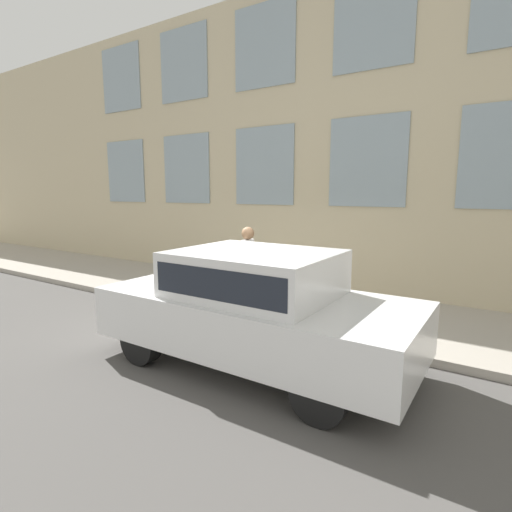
{
  "coord_description": "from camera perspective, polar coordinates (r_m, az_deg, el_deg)",
  "views": [
    {
      "loc": [
        -5.94,
        -4.31,
        2.51
      ],
      "look_at": [
        0.63,
        -0.03,
        1.24
      ],
      "focal_mm": 28.0,
      "sensor_mm": 36.0,
      "label": 1
    }
  ],
  "objects": [
    {
      "name": "parked_car_white_near",
      "position": [
        5.78,
        -0.14,
        -6.83
      ],
      "size": [
        2.02,
        4.58,
        1.68
      ],
      "color": "black",
      "rests_on": "ground_plane"
    },
    {
      "name": "ground_plane",
      "position": [
        7.76,
        -2.77,
        -9.72
      ],
      "size": [
        80.0,
        80.0,
        0.0
      ],
      "primitive_type": "plane",
      "color": "#514F4C"
    },
    {
      "name": "person",
      "position": [
        8.32,
        -1.16,
        -0.35
      ],
      "size": [
        0.4,
        0.27,
        1.66
      ],
      "rotation": [
        0.0,
        0.0,
        -0.3
      ],
      "color": "#726651",
      "rests_on": "sidewalk"
    },
    {
      "name": "sidewalk",
      "position": [
        9.02,
        3.2,
        -6.56
      ],
      "size": [
        3.19,
        60.0,
        0.13
      ],
      "color": "#A8A093",
      "rests_on": "ground_plane"
    },
    {
      "name": "fire_hydrant",
      "position": [
        7.74,
        1.26,
        -6.02
      ],
      "size": [
        0.33,
        0.44,
        0.68
      ],
      "color": "gold",
      "rests_on": "sidewalk"
    },
    {
      "name": "building_facade",
      "position": [
        10.3,
        8.43,
        16.0
      ],
      "size": [
        0.33,
        40.0,
        7.48
      ],
      "color": "#C6B793",
      "rests_on": "ground_plane"
    }
  ]
}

